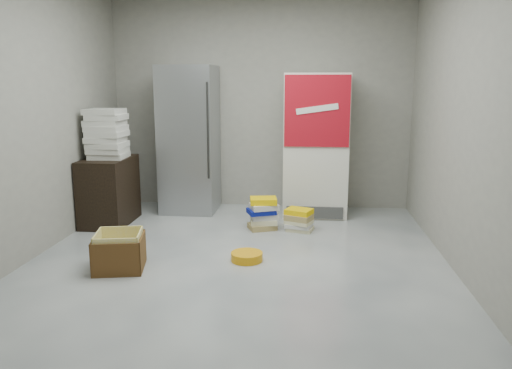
{
  "coord_description": "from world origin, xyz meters",
  "views": [
    {
      "loc": [
        0.65,
        -4.27,
        1.69
      ],
      "look_at": [
        0.13,
        0.7,
        0.66
      ],
      "focal_mm": 35.0,
      "sensor_mm": 36.0,
      "label": 1
    }
  ],
  "objects_px": {
    "steel_fridge": "(189,140)",
    "phonebook_stack_main": "(263,214)",
    "wood_shelf": "(109,191)",
    "coke_cooler": "(316,145)",
    "cardboard_box": "(119,254)"
  },
  "relations": [
    {
      "from": "steel_fridge",
      "to": "phonebook_stack_main",
      "type": "height_order",
      "value": "steel_fridge"
    },
    {
      "from": "wood_shelf",
      "to": "coke_cooler",
      "type": "bearing_deg",
      "value": 16.28
    },
    {
      "from": "steel_fridge",
      "to": "wood_shelf",
      "type": "bearing_deg",
      "value": -138.69
    },
    {
      "from": "coke_cooler",
      "to": "wood_shelf",
      "type": "bearing_deg",
      "value": -163.72
    },
    {
      "from": "coke_cooler",
      "to": "phonebook_stack_main",
      "type": "distance_m",
      "value": 1.23
    },
    {
      "from": "phonebook_stack_main",
      "to": "cardboard_box",
      "type": "distance_m",
      "value": 1.85
    },
    {
      "from": "wood_shelf",
      "to": "steel_fridge",
      "type": "bearing_deg",
      "value": 41.31
    },
    {
      "from": "steel_fridge",
      "to": "coke_cooler",
      "type": "xyz_separation_m",
      "value": [
        1.65,
        -0.01,
        -0.05
      ]
    },
    {
      "from": "steel_fridge",
      "to": "wood_shelf",
      "type": "relative_size",
      "value": 2.37
    },
    {
      "from": "wood_shelf",
      "to": "phonebook_stack_main",
      "type": "bearing_deg",
      "value": -2.08
    },
    {
      "from": "phonebook_stack_main",
      "to": "cardboard_box",
      "type": "height_order",
      "value": "phonebook_stack_main"
    },
    {
      "from": "steel_fridge",
      "to": "phonebook_stack_main",
      "type": "relative_size",
      "value": 4.75
    },
    {
      "from": "wood_shelf",
      "to": "phonebook_stack_main",
      "type": "distance_m",
      "value": 1.89
    },
    {
      "from": "steel_fridge",
      "to": "wood_shelf",
      "type": "distance_m",
      "value": 1.23
    },
    {
      "from": "coke_cooler",
      "to": "wood_shelf",
      "type": "relative_size",
      "value": 2.25
    }
  ]
}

